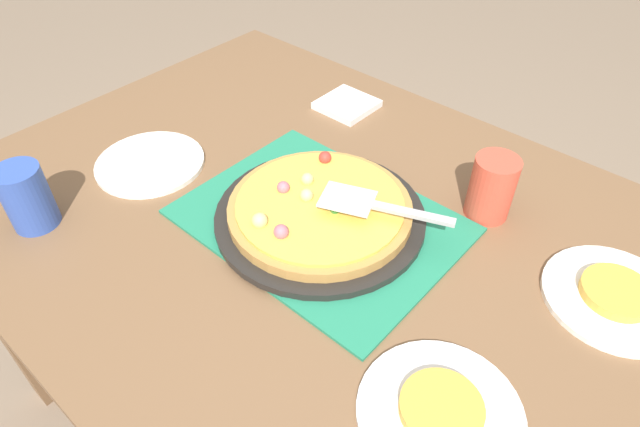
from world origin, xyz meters
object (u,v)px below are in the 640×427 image
at_px(napkin_stack, 347,105).
at_px(pizza_pan, 320,216).
at_px(plate_side, 150,163).
at_px(pizza, 319,208).
at_px(cup_corner, 27,197).
at_px(cup_far, 492,188).
at_px(plate_near_left, 614,297).
at_px(served_slice_left, 617,292).
at_px(plate_far_right, 440,413).
at_px(pizza_server, 374,205).
at_px(served_slice_right, 441,408).

bearing_deg(napkin_stack, pizza_pan, -57.65).
distance_m(plate_side, napkin_stack, 0.47).
relative_size(pizza, cup_corner, 2.75).
xyz_separation_m(pizza_pan, cup_far, (0.21, 0.22, 0.05)).
bearing_deg(plate_near_left, pizza_pan, -159.86).
xyz_separation_m(pizza_pan, served_slice_left, (0.47, 0.17, 0.01)).
distance_m(plate_near_left, plate_far_right, 0.36).
relative_size(plate_far_right, napkin_stack, 1.83).
relative_size(plate_far_right, cup_corner, 1.83).
height_order(cup_corner, napkin_stack, cup_corner).
distance_m(plate_side, pizza_server, 0.49).
xyz_separation_m(pizza, served_slice_right, (0.37, -0.18, -0.02)).
xyz_separation_m(pizza, cup_corner, (-0.38, -0.34, 0.03)).
bearing_deg(pizza_server, pizza, -157.73).
xyz_separation_m(plate_side, cup_far, (0.59, 0.32, 0.06)).
xyz_separation_m(pizza, pizza_server, (0.09, 0.04, 0.04)).
height_order(pizza, pizza_server, pizza_server).
xyz_separation_m(served_slice_left, cup_far, (-0.25, 0.05, 0.04)).
bearing_deg(plate_side, pizza, 15.26).
distance_m(served_slice_left, napkin_stack, 0.70).
distance_m(pizza, plate_near_left, 0.50).
bearing_deg(cup_corner, cup_far, 43.32).
bearing_deg(pizza_server, plate_far_right, -37.84).
relative_size(pizza_pan, plate_near_left, 1.73).
bearing_deg(served_slice_left, napkin_stack, 166.08).
xyz_separation_m(cup_corner, pizza_server, (0.47, 0.38, 0.01)).
relative_size(plate_side, served_slice_left, 2.00).
distance_m(pizza, napkin_stack, 0.40).
relative_size(plate_far_right, pizza_server, 0.96).
distance_m(plate_near_left, plate_side, 0.88).
bearing_deg(plate_far_right, plate_side, 174.33).
xyz_separation_m(pizza_pan, pizza, (-0.00, -0.00, 0.02)).
height_order(pizza, served_slice_left, pizza).
distance_m(pizza_pan, pizza, 0.02).
bearing_deg(plate_far_right, pizza, 154.42).
height_order(plate_far_right, served_slice_left, served_slice_left).
height_order(plate_far_right, cup_corner, cup_corner).
bearing_deg(plate_side, plate_far_right, -5.67).
xyz_separation_m(pizza_pan, plate_near_left, (0.47, 0.17, -0.01)).
distance_m(cup_corner, napkin_stack, 0.70).
bearing_deg(plate_far_right, pizza_pan, 154.23).
distance_m(pizza_pan, napkin_stack, 0.40).
relative_size(plate_near_left, served_slice_left, 2.00).
distance_m(plate_side, cup_corner, 0.24).
distance_m(pizza_pan, cup_corner, 0.52).
xyz_separation_m(plate_far_right, cup_far, (-0.15, 0.40, 0.06)).
distance_m(plate_far_right, napkin_stack, 0.78).
height_order(plate_far_right, served_slice_right, served_slice_right).
height_order(plate_far_right, napkin_stack, napkin_stack).
bearing_deg(pizza_server, served_slice_left, 19.65).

